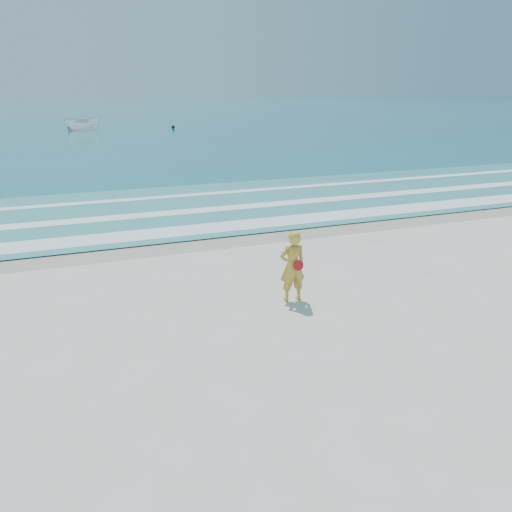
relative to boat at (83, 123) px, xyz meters
name	(u,v)px	position (x,y,z in m)	size (l,w,h in m)	color
ground	(312,367)	(1.83, -57.77, -0.90)	(400.00, 400.00, 0.00)	silver
wet_sand	(199,241)	(1.83, -48.77, -0.90)	(400.00, 2.40, 0.00)	#B2A893
ocean	(83,111)	(1.83, 47.23, -0.88)	(400.00, 190.00, 0.04)	#19727F
shallow	(171,209)	(1.83, -43.77, -0.85)	(400.00, 10.00, 0.01)	#59B7AD
foam_near	(190,230)	(1.83, -47.47, -0.85)	(400.00, 1.40, 0.01)	white
foam_mid	(174,213)	(1.83, -44.57, -0.85)	(400.00, 0.90, 0.01)	white
foam_far	(161,197)	(1.83, -41.27, -0.85)	(400.00, 0.60, 0.01)	white
boat	(83,123)	(0.00, 0.00, 0.00)	(1.67, 4.45, 1.72)	white
buoy	(173,127)	(10.52, -2.10, -0.64)	(0.43, 0.43, 0.43)	black
woman	(292,266)	(2.80, -54.67, 0.03)	(0.69, 0.46, 1.86)	gold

